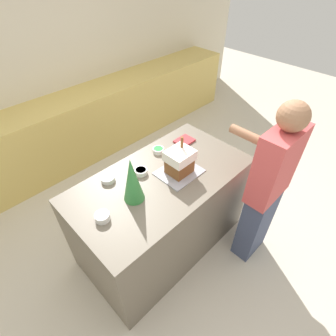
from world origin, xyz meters
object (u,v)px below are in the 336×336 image
gingerbread_house (180,161)px  candy_bowl_front_corner (108,179)px  candy_bowl_far_right (158,150)px  decorative_tree (132,180)px  candy_bowl_near_tray_left (141,171)px  cookbook (184,141)px  candy_bowl_center_rear (102,217)px  person (267,189)px  baking_tray (179,172)px

gingerbread_house → candy_bowl_front_corner: bearing=145.1°
candy_bowl_far_right → candy_bowl_front_corner: same height
candy_bowl_front_corner → gingerbread_house: bearing=-34.9°
decorative_tree → candy_bowl_near_tray_left: decorative_tree is taller
gingerbread_house → decorative_tree: 0.47m
gingerbread_house → cookbook: size_ratio=1.75×
decorative_tree → candy_bowl_near_tray_left: size_ratio=3.56×
decorative_tree → candy_bowl_front_corner: (-0.03, 0.31, -0.17)m
candy_bowl_center_rear → person: 1.36m
gingerbread_house → cookbook: (0.37, 0.28, -0.12)m
person → candy_bowl_front_corner: bearing=134.0°
decorative_tree → gingerbread_house: bearing=-5.0°
baking_tray → candy_bowl_near_tray_left: size_ratio=3.32×
cookbook → candy_bowl_center_rear: bearing=-168.2°
decorative_tree → person: size_ratio=0.23×
candy_bowl_front_corner → candy_bowl_near_tray_left: bearing=-26.3°
baking_tray → candy_bowl_near_tray_left: (-0.24, 0.22, 0.02)m
decorative_tree → candy_bowl_near_tray_left: bearing=39.2°
candy_bowl_center_rear → baking_tray: bearing=-3.1°
gingerbread_house → decorative_tree: (-0.47, 0.04, 0.07)m
cookbook → person: person is taller
candy_bowl_center_rear → gingerbread_house: bearing=-3.0°
candy_bowl_near_tray_left → cookbook: (0.61, 0.06, -0.01)m
cookbook → person: 0.90m
decorative_tree → candy_bowl_far_right: 0.63m
candy_bowl_near_tray_left → candy_bowl_front_corner: size_ratio=0.94×
candy_bowl_near_tray_left → gingerbread_house: bearing=-42.2°
candy_bowl_near_tray_left → candy_bowl_far_right: bearing=20.3°
baking_tray → candy_bowl_front_corner: bearing=145.1°
cookbook → baking_tray: bearing=-143.0°
decorative_tree → person: 1.14m
candy_bowl_near_tray_left → candy_bowl_center_rear: bearing=-160.6°
decorative_tree → person: person is taller
candy_bowl_front_corner → decorative_tree: bearing=-83.8°
decorative_tree → person: (0.90, -0.66, -0.27)m
cookbook → decorative_tree: bearing=-164.2°
candy_bowl_far_right → candy_bowl_near_tray_left: 0.33m
candy_bowl_far_right → person: size_ratio=0.06×
baking_tray → gingerbread_house: bearing=29.2°
baking_tray → candy_bowl_near_tray_left: candy_bowl_near_tray_left is taller
decorative_tree → person: bearing=-36.3°
candy_bowl_near_tray_left → person: (0.67, -0.84, -0.09)m
candy_bowl_center_rear → cookbook: bearing=11.8°
candy_bowl_center_rear → candy_bowl_near_tray_left: bearing=19.4°
candy_bowl_center_rear → candy_bowl_far_right: candy_bowl_center_rear is taller
baking_tray → person: person is taller
gingerbread_house → candy_bowl_front_corner: 0.62m
gingerbread_house → candy_bowl_center_rear: 0.77m
candy_bowl_near_tray_left → candy_bowl_front_corner: 0.28m
candy_bowl_far_right → person: person is taller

